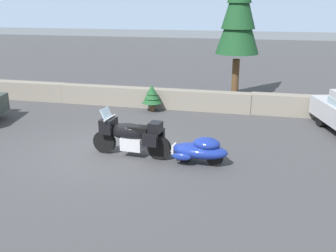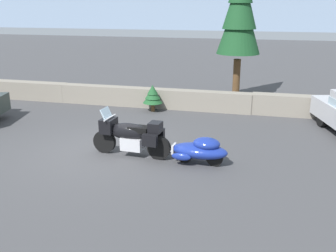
% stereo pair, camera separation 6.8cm
% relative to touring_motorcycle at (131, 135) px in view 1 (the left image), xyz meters
% --- Properties ---
extents(ground_plane, '(80.00, 80.00, 0.00)m').
position_rel_touring_motorcycle_xyz_m(ground_plane, '(-0.93, 0.10, -0.62)').
color(ground_plane, '#424244').
extents(stone_guard_wall, '(24.00, 0.61, 0.80)m').
position_rel_touring_motorcycle_xyz_m(stone_guard_wall, '(-0.84, 5.40, -0.22)').
color(stone_guard_wall, gray).
rests_on(stone_guard_wall, ground).
extents(touring_motorcycle, '(2.31, 0.83, 1.33)m').
position_rel_touring_motorcycle_xyz_m(touring_motorcycle, '(0.00, 0.00, 0.00)').
color(touring_motorcycle, black).
rests_on(touring_motorcycle, ground).
extents(car_shaped_trailer, '(2.22, 0.83, 0.76)m').
position_rel_touring_motorcycle_xyz_m(car_shaped_trailer, '(1.98, -0.14, -0.21)').
color(car_shaped_trailer, black).
rests_on(car_shaped_trailer, ground).
extents(pine_tree_tall, '(1.86, 1.86, 6.28)m').
position_rel_touring_motorcycle_xyz_m(pine_tree_tall, '(2.27, 7.53, 3.31)').
color(pine_tree_tall, brown).
rests_on(pine_tree_tall, ground).
extents(pine_sapling_near, '(0.78, 0.78, 1.06)m').
position_rel_touring_motorcycle_xyz_m(pine_sapling_near, '(-0.76, 4.76, 0.04)').
color(pine_sapling_near, brown).
rests_on(pine_sapling_near, ground).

